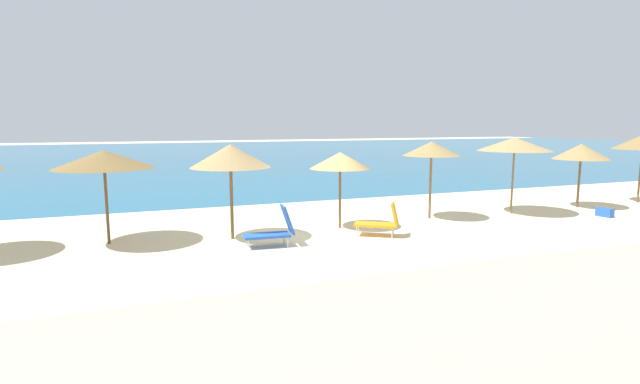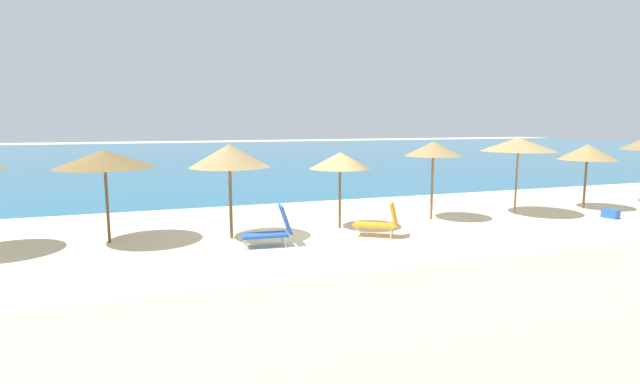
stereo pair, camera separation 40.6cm
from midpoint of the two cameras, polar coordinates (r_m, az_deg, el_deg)
ground_plane at (r=14.71m, az=1.05°, el=-4.97°), size 160.00×160.00×0.00m
sea_water at (r=52.48m, az=-13.99°, el=4.31°), size 160.00×65.71×0.01m
beach_umbrella_3 at (r=14.48m, az=-23.49°, el=3.61°), size 2.67×2.67×2.61m
beach_umbrella_4 at (r=13.97m, az=-9.88°, el=4.24°), size 2.30×2.30×2.75m
beach_umbrella_5 at (r=15.21m, az=3.16°, el=3.73°), size 1.94×1.94×2.43m
beach_umbrella_6 at (r=17.12m, az=13.96°, el=4.96°), size 1.98×1.98×2.71m
beach_umbrella_7 at (r=19.02m, az=23.05°, el=5.21°), size 2.65×2.65×2.83m
beach_umbrella_8 at (r=21.56m, az=29.63°, el=4.13°), size 2.14×2.14×2.53m
lounge_chair_0 at (r=14.40m, az=7.99°, el=-3.52°), size 1.40×1.20×1.02m
lounge_chair_3 at (r=13.22m, az=-4.84°, el=-4.45°), size 1.41×0.69×1.13m
cooler_box at (r=20.04m, az=31.70°, el=-2.21°), size 0.39×0.58×0.31m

